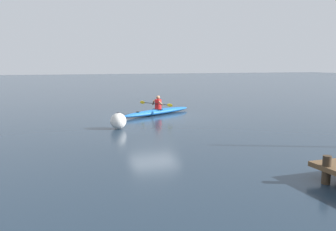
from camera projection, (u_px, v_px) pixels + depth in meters
ground_plane at (154, 117)px, 18.72m from camera, size 160.00×160.00×0.00m
kayak at (158, 112)px, 19.67m from camera, size 4.77×3.01×0.31m
kayaker at (158, 103)px, 19.61m from camera, size 1.23×2.21×0.75m
mooring_buoy_white_far at (118, 121)px, 15.29m from camera, size 0.69×0.69×0.73m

